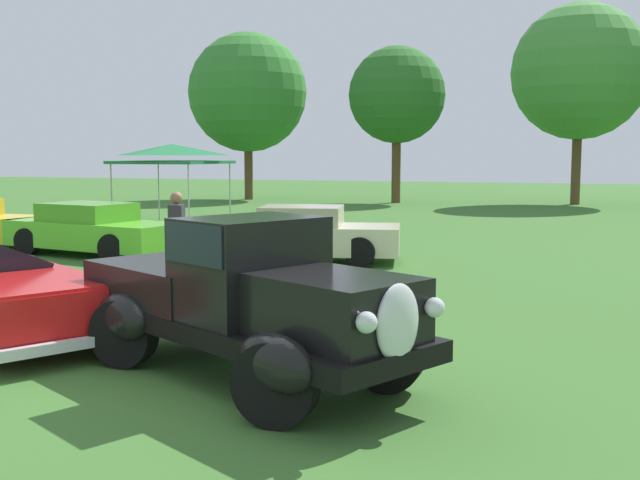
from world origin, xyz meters
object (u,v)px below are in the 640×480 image
canopy_tent_left_field (172,153)px  neighbor_convertible (3,292)px  show_car_lime (92,230)px  spectator_by_row (177,235)px  show_car_cream (307,234)px  feature_pickup_truck (246,297)px

canopy_tent_left_field → neighbor_convertible: bearing=-66.8°
show_car_lime → spectator_by_row: size_ratio=2.78×
show_car_lime → show_car_cream: same height
feature_pickup_truck → show_car_cream: bearing=106.9°
show_car_lime → show_car_cream: size_ratio=1.11×
feature_pickup_truck → spectator_by_row: (-3.60, 4.71, 0.05)m
feature_pickup_truck → canopy_tent_left_field: 18.42m
show_car_lime → spectator_by_row: bearing=-36.7°
canopy_tent_left_field → spectator_by_row: bearing=-58.7°
feature_pickup_truck → spectator_by_row: 5.93m
feature_pickup_truck → neighbor_convertible: (-3.75, 0.61, -0.29)m
show_car_lime → canopy_tent_left_field: 8.13m
neighbor_convertible → show_car_lime: neighbor_convertible is taller
neighbor_convertible → canopy_tent_left_field: (-6.30, 14.74, 1.84)m
feature_pickup_truck → canopy_tent_left_field: bearing=123.2°
canopy_tent_left_field → show_car_lime: bearing=-72.8°
neighbor_convertible → canopy_tent_left_field: 16.14m
feature_pickup_truck → neighbor_convertible: bearing=170.8°
feature_pickup_truck → show_car_lime: (-7.71, 7.78, -0.27)m
feature_pickup_truck → neighbor_convertible: feature_pickup_truck is taller
neighbor_convertible → show_car_cream: neighbor_convertible is taller
show_car_cream → spectator_by_row: bearing=-105.2°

